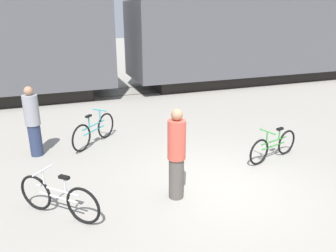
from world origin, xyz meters
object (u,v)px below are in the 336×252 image
bicycle_teal (94,131)px  person_in_grey (33,122)px  freight_train (120,27)px  person_in_red (177,155)px  bicycle_green (273,146)px  bicycle_silver (58,198)px

bicycle_teal → person_in_grey: bearing=-171.0°
freight_train → person_in_red: 9.55m
bicycle_green → person_in_grey: person_in_grey is taller
bicycle_silver → bicycle_green: 5.22m
freight_train → bicycle_silver: size_ratio=38.97×
bicycle_teal → person_in_red: size_ratio=0.73×
freight_train → bicycle_teal: (-2.13, -5.92, -2.47)m
bicycle_silver → bicycle_green: bicycle_silver is taller
bicycle_silver → person_in_grey: size_ratio=0.73×
bicycle_teal → person_in_grey: (-1.52, -0.24, 0.52)m
bicycle_green → bicycle_teal: (-4.07, 2.56, 0.04)m
bicycle_silver → bicycle_teal: 3.44m
freight_train → person_in_red: bearing=-96.2°
bicycle_green → person_in_red: 3.11m
bicycle_green → person_in_red: bearing=-164.4°
bicycle_silver → person_in_grey: bearing=97.9°
bicycle_teal → person_in_red: (1.13, -3.38, 0.54)m
bicycle_green → person_in_red: person_in_red is taller
person_in_red → person_in_grey: bearing=-135.3°
freight_train → bicycle_green: bearing=-77.2°
bicycle_teal → person_in_grey: person_in_grey is taller
person_in_grey → person_in_red: bearing=2.9°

